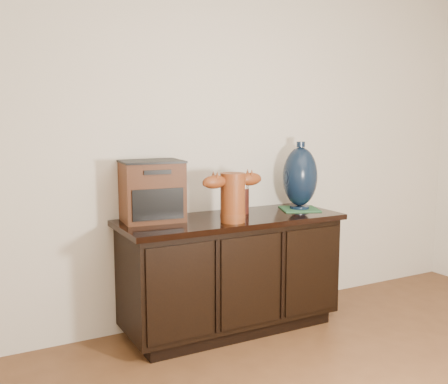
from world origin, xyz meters
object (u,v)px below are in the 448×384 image
sideboard (231,272)px  lamp_base (300,177)px  spray_can (244,199)px  tv_radio (152,191)px  terracotta_vessel (233,195)px

sideboard → lamp_base: lamp_base is taller
spray_can → tv_radio: bearing=174.3°
sideboard → terracotta_vessel: 0.56m
terracotta_vessel → spray_can: 0.31m
terracotta_vessel → tv_radio: size_ratio=1.07×
tv_radio → spray_can: 0.63m
tv_radio → lamp_base: lamp_base is taller
sideboard → terracotta_vessel: terracotta_vessel is taller
tv_radio → lamp_base: size_ratio=0.86×
terracotta_vessel → spray_can: bearing=41.2°
terracotta_vessel → spray_can: size_ratio=2.17×
terracotta_vessel → spray_can: (0.21, 0.22, -0.07)m
sideboard → lamp_base: 0.82m
sideboard → lamp_base: size_ratio=3.14×
sideboard → tv_radio: (-0.49, 0.13, 0.56)m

